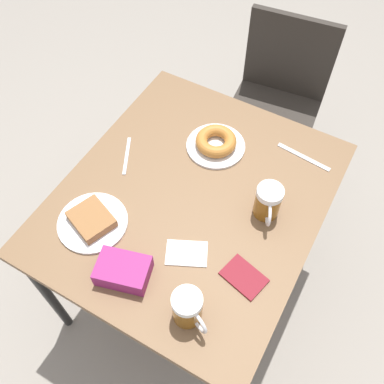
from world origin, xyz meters
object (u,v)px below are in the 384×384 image
(napkin_folded, at_px, (187,253))
(blue_pouch, at_px, (123,271))
(fork, at_px, (127,156))
(beer_mug_center, at_px, (268,202))
(plate_with_cake, at_px, (92,221))
(knife, at_px, (304,157))
(beer_mug_left, at_px, (188,308))
(passport_near_edge, at_px, (244,277))
(chair, at_px, (279,91))
(plate_with_donut, at_px, (216,143))

(napkin_folded, height_order, blue_pouch, blue_pouch)
(napkin_folded, bearing_deg, fork, 148.80)
(beer_mug_center, height_order, blue_pouch, beer_mug_center)
(plate_with_cake, relative_size, knife, 1.10)
(plate_with_cake, relative_size, fork, 1.45)
(beer_mug_center, xyz_separation_m, blue_pouch, (-0.28, -0.41, -0.03))
(beer_mug_left, distance_m, napkin_folded, 0.20)
(fork, bearing_deg, plate_with_cake, -77.56)
(knife, relative_size, passport_near_edge, 1.42)
(passport_near_edge, bearing_deg, plate_with_cake, -172.03)
(plate_with_cake, xyz_separation_m, knife, (0.49, 0.59, -0.01))
(blue_pouch, bearing_deg, chair, 88.17)
(plate_with_cake, distance_m, beer_mug_center, 0.56)
(knife, xyz_separation_m, blue_pouch, (-0.30, -0.69, 0.03))
(plate_with_donut, bearing_deg, passport_near_edge, -52.92)
(beer_mug_left, bearing_deg, blue_pouch, 176.51)
(passport_near_edge, bearing_deg, fork, 159.33)
(fork, bearing_deg, beer_mug_left, -39.54)
(plate_with_cake, height_order, beer_mug_left, beer_mug_left)
(plate_with_cake, xyz_separation_m, plate_with_donut, (0.19, 0.48, 0.01))
(chair, height_order, passport_near_edge, chair)
(beer_mug_center, xyz_separation_m, napkin_folded, (-0.15, -0.26, -0.06))
(fork, bearing_deg, blue_pouch, -56.52)
(napkin_folded, relative_size, blue_pouch, 0.86)
(beer_mug_left, xyz_separation_m, napkin_folded, (-0.10, 0.17, -0.06))
(beer_mug_left, height_order, fork, beer_mug_left)
(knife, height_order, passport_near_edge, passport_near_edge)
(chair, distance_m, passport_near_edge, 1.06)
(blue_pouch, bearing_deg, knife, 66.28)
(knife, distance_m, passport_near_edge, 0.52)
(plate_with_donut, relative_size, passport_near_edge, 1.48)
(plate_with_cake, relative_size, napkin_folded, 1.49)
(plate_with_cake, xyz_separation_m, beer_mug_left, (0.42, -0.11, 0.05))
(beer_mug_left, height_order, beer_mug_center, same)
(plate_with_donut, xyz_separation_m, blue_pouch, (-0.01, -0.58, 0.01))
(beer_mug_left, bearing_deg, plate_with_donut, 110.55)
(knife, relative_size, blue_pouch, 1.16)
(beer_mug_left, relative_size, passport_near_edge, 0.86)
(plate_with_cake, height_order, napkin_folded, plate_with_cake)
(napkin_folded, distance_m, blue_pouch, 0.20)
(plate_with_cake, xyz_separation_m, passport_near_edge, (0.50, 0.07, -0.01))
(chair, height_order, knife, chair)
(plate_with_cake, height_order, plate_with_donut, plate_with_donut)
(beer_mug_left, bearing_deg, beer_mug_center, 83.16)
(napkin_folded, bearing_deg, beer_mug_left, -58.99)
(beer_mug_center, distance_m, passport_near_edge, 0.25)
(beer_mug_left, relative_size, fork, 0.79)
(plate_with_cake, relative_size, beer_mug_left, 1.83)
(beer_mug_left, distance_m, passport_near_edge, 0.21)
(beer_mug_center, height_order, knife, beer_mug_center)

